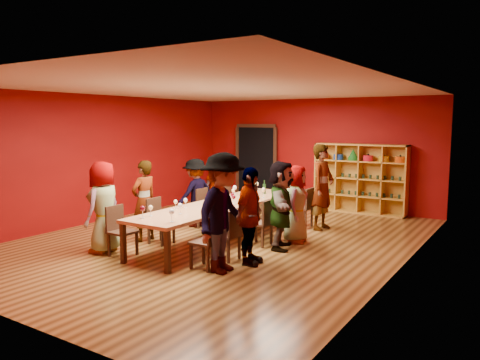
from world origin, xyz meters
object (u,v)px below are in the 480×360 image
object	(u,v)px
spittoon_bowl	(222,202)
shelving_unit	(360,175)
chair_person_right_4	(305,205)
wine_bottle	(264,188)
chair_person_left_1	(158,218)
person_right_3	(296,204)
chair_person_left_0	(119,228)
chair_person_right_0	(210,239)
person_left_0	(103,207)
chair_person_right_1	(230,232)
person_left_1	(144,201)
chair_person_left_3	(206,206)
chair_person_left_4	(229,200)
person_right_4	(322,187)
person_right_0	(223,213)
chair_person_right_2	(263,220)
tasting_table	(221,206)
chair_person_right_3	(278,215)
person_right_1	(250,216)
person_left_3	(196,193)
person_left_4	(215,187)
person_right_2	(281,205)

from	to	relation	value
spittoon_bowl	shelving_unit	bearing A→B (deg)	74.81
chair_person_right_4	wine_bottle	world-z (taller)	wine_bottle
chair_person_left_1	person_right_3	size ratio (longest dim) A/B	0.58
chair_person_left_0	chair_person_left_1	distance (m)	1.00
chair_person_right_0	person_right_3	xyz separation A→B (m)	(0.40, 2.32, 0.27)
person_left_0	chair_person_right_1	xyz separation A→B (m)	(2.21, 0.80, -0.34)
spittoon_bowl	chair_person_right_0	bearing A→B (deg)	-62.57
person_left_1	chair_person_left_3	size ratio (longest dim) A/B	1.81
chair_person_left_4	person_right_4	size ratio (longest dim) A/B	0.47
person_right_0	chair_person_right_2	distance (m)	1.80
chair_person_right_1	tasting_table	bearing A→B (deg)	130.73
chair_person_left_3	chair_person_right_1	distance (m)	2.53
chair_person_right_0	chair_person_right_3	bearing A→B (deg)	90.00
chair_person_right_1	person_right_1	world-z (taller)	person_right_1
chair_person_right_1	chair_person_right_2	distance (m)	1.15
person_left_0	chair_person_right_3	distance (m)	3.39
person_left_3	spittoon_bowl	size ratio (longest dim) A/B	4.68
chair_person_left_3	tasting_table	bearing A→B (deg)	-37.58
shelving_unit	chair_person_right_0	world-z (taller)	shelving_unit
tasting_table	spittoon_bowl	xyz separation A→B (m)	(0.17, -0.20, 0.13)
person_left_4	wine_bottle	world-z (taller)	person_left_4
chair_person_left_0	wine_bottle	size ratio (longest dim) A/B	2.87
person_left_0	person_right_1	world-z (taller)	person_left_0
person_right_0	chair_person_right_2	size ratio (longest dim) A/B	2.13
chair_person_left_4	person_right_0	distance (m)	3.91
shelving_unit	person_right_2	xyz separation A→B (m)	(-0.10, -4.23, -0.16)
person_left_4	person_right_1	distance (m)	3.79
person_right_4	person_left_4	bearing A→B (deg)	100.58
tasting_table	chair_person_left_4	world-z (taller)	chair_person_left_4
chair_person_right_0	person_right_1	xyz separation A→B (m)	(0.40, 0.57, 0.32)
chair_person_right_1	person_right_3	size ratio (longest dim) A/B	0.58
chair_person_left_3	chair_person_right_0	world-z (taller)	same
tasting_table	shelving_unit	xyz separation A→B (m)	(1.40, 4.32, 0.28)
person_right_2	person_left_1	bearing A→B (deg)	89.39
tasting_table	chair_person_left_4	bearing A→B (deg)	119.00
chair_person_left_3	person_left_4	bearing A→B (deg)	115.01
chair_person_left_3	person_right_4	world-z (taller)	person_right_4
chair_person_right_3	chair_person_left_1	bearing A→B (deg)	-139.58
person_left_0	shelving_unit	bearing A→B (deg)	144.77
chair_person_left_4	person_right_0	size ratio (longest dim) A/B	0.47
spittoon_bowl	person_right_0	bearing A→B (deg)	-54.86
person_left_1	person_right_1	world-z (taller)	person_right_1
person_left_4	person_right_2	world-z (taller)	person_right_2
chair_person_right_4	person_right_1	bearing A→B (deg)	-82.51
person_left_3	chair_person_right_3	size ratio (longest dim) A/B	1.73
person_right_4	wine_bottle	distance (m)	1.30
tasting_table	chair_person_right_0	bearing A→B (deg)	-60.83
person_left_0	person_right_1	distance (m)	2.74
person_right_2	chair_person_left_1	bearing A→B (deg)	92.38
chair_person_right_1	chair_person_right_0	bearing A→B (deg)	-90.00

